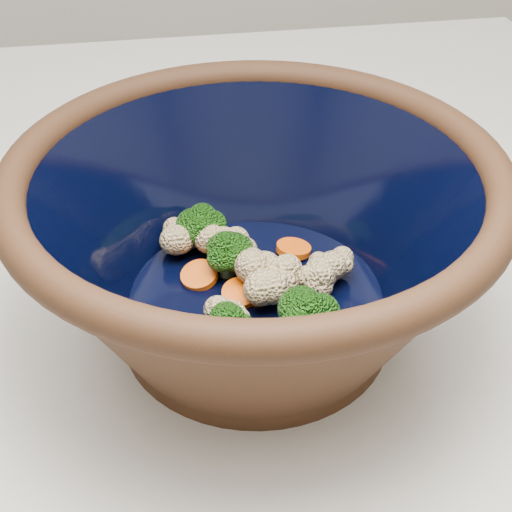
% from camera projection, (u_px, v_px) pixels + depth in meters
% --- Properties ---
extents(mixing_bowl, '(0.39, 0.39, 0.17)m').
position_uv_depth(mixing_bowl, '(256.00, 240.00, 0.57)').
color(mixing_bowl, black).
rests_on(mixing_bowl, counter).
extents(vegetable_pile, '(0.16, 0.19, 0.06)m').
position_uv_depth(vegetable_pile, '(248.00, 274.00, 0.59)').
color(vegetable_pile, '#608442').
rests_on(vegetable_pile, mixing_bowl).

